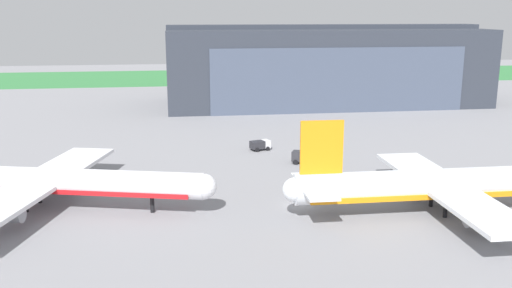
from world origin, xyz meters
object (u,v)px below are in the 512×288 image
(airliner_near_left, at_px, (42,181))
(airliner_near_right, at_px, (452,184))
(maintenance_hangar, at_px, (324,66))
(baggage_tug, at_px, (260,145))
(stair_truck, at_px, (303,157))

(airliner_near_left, bearing_deg, airliner_near_right, -9.50)
(maintenance_hangar, bearing_deg, baggage_tug, -116.19)
(airliner_near_right, distance_m, baggage_tug, 42.46)
(airliner_near_right, bearing_deg, maintenance_hangar, 85.87)
(airliner_near_left, distance_m, baggage_tug, 44.31)
(stair_truck, bearing_deg, airliner_near_right, -61.94)
(airliner_near_left, height_order, airliner_near_right, airliner_near_right)
(airliner_near_right, bearing_deg, airliner_near_left, 170.50)
(maintenance_hangar, height_order, airliner_near_right, maintenance_hangar)
(baggage_tug, bearing_deg, airliner_near_right, -61.60)
(maintenance_hangar, distance_m, stair_truck, 69.12)
(stair_truck, distance_m, baggage_tug, 12.38)
(maintenance_hangar, relative_size, airliner_near_right, 1.94)
(airliner_near_left, height_order, baggage_tug, airliner_near_left)
(maintenance_hangar, bearing_deg, stair_truck, -107.63)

